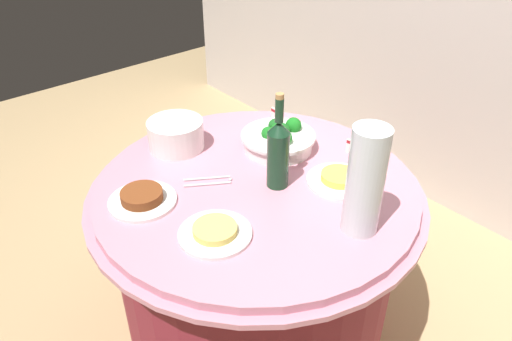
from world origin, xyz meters
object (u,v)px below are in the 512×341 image
at_px(food_plate_noodles, 215,232).
at_px(food_plate_stir_fry, 142,198).
at_px(plate_stack, 176,134).
at_px(label_placard_front, 353,146).
at_px(food_plate_fried_egg, 339,179).
at_px(decorative_fruit_vase, 365,184).
at_px(wine_bottle, 278,152).
at_px(broccoli_bowl, 279,139).
at_px(serving_tongs, 209,181).
at_px(label_placard_mid, 276,114).

height_order(food_plate_noodles, food_plate_stir_fry, food_plate_stir_fry).
bearing_deg(plate_stack, label_placard_front, 45.07).
relative_size(plate_stack, food_plate_fried_egg, 0.95).
relative_size(decorative_fruit_vase, food_plate_fried_egg, 1.55).
bearing_deg(food_plate_noodles, decorative_fruit_vase, 53.79).
bearing_deg(food_plate_fried_egg, food_plate_noodles, -96.56).
bearing_deg(food_plate_noodles, food_plate_fried_egg, 83.44).
bearing_deg(label_placard_front, decorative_fruit_vase, -47.53).
relative_size(food_plate_noodles, food_plate_fried_egg, 1.00).
bearing_deg(label_placard_front, plate_stack, -134.93).
distance_m(wine_bottle, decorative_fruit_vase, 0.33).
bearing_deg(broccoli_bowl, food_plate_noodles, -63.23).
relative_size(plate_stack, serving_tongs, 1.33).
relative_size(wine_bottle, food_plate_noodles, 1.53).
xyz_separation_m(decorative_fruit_vase, label_placard_front, (-0.29, 0.32, -0.13)).
xyz_separation_m(serving_tongs, food_plate_stir_fry, (-0.05, -0.23, 0.01)).
relative_size(food_plate_noodles, label_placard_mid, 4.00).
bearing_deg(food_plate_fried_egg, broccoli_bowl, -179.69).
height_order(broccoli_bowl, food_plate_fried_egg, broccoli_bowl).
xyz_separation_m(plate_stack, wine_bottle, (0.43, 0.12, 0.07)).
distance_m(broccoli_bowl, food_plate_fried_egg, 0.30).
height_order(broccoli_bowl, wine_bottle, wine_bottle).
distance_m(wine_bottle, food_plate_stir_fry, 0.46).
xyz_separation_m(food_plate_fried_egg, label_placard_mid, (-0.47, 0.14, 0.02)).
distance_m(food_plate_noodles, food_plate_fried_egg, 0.49).
bearing_deg(serving_tongs, broccoli_bowl, 91.40).
bearing_deg(food_plate_stir_fry, label_placard_front, 71.92).
bearing_deg(plate_stack, label_placard_mid, 78.32).
bearing_deg(food_plate_stir_fry, plate_stack, 128.89).
bearing_deg(plate_stack, wine_bottle, 15.43).
relative_size(broccoli_bowl, food_plate_fried_egg, 1.27).
height_order(broccoli_bowl, serving_tongs, broccoli_bowl).
xyz_separation_m(serving_tongs, label_placard_mid, (-0.18, 0.48, 0.03)).
distance_m(decorative_fruit_vase, serving_tongs, 0.55).
height_order(wine_bottle, decorative_fruit_vase, decorative_fruit_vase).
bearing_deg(food_plate_noodles, label_placard_front, 93.27).
distance_m(label_placard_front, label_placard_mid, 0.38).
xyz_separation_m(serving_tongs, food_plate_noodles, (0.24, -0.15, 0.01)).
xyz_separation_m(broccoli_bowl, label_placard_front, (0.21, 0.18, -0.01)).
height_order(wine_bottle, food_plate_fried_egg, wine_bottle).
relative_size(plate_stack, label_placard_mid, 3.82).
bearing_deg(broccoli_bowl, label_placard_mid, 140.00).
bearing_deg(food_plate_fried_egg, decorative_fruit_vase, -34.56).
bearing_deg(broccoli_bowl, serving_tongs, -88.60).
xyz_separation_m(decorative_fruit_vase, food_plate_fried_egg, (-0.20, 0.14, -0.15)).
bearing_deg(food_plate_stir_fry, serving_tongs, 78.63).
xyz_separation_m(wine_bottle, decorative_fruit_vase, (0.33, 0.03, 0.03)).
distance_m(broccoli_bowl, food_plate_noodles, 0.54).
bearing_deg(decorative_fruit_vase, wine_bottle, -174.77).
height_order(plate_stack, serving_tongs, plate_stack).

